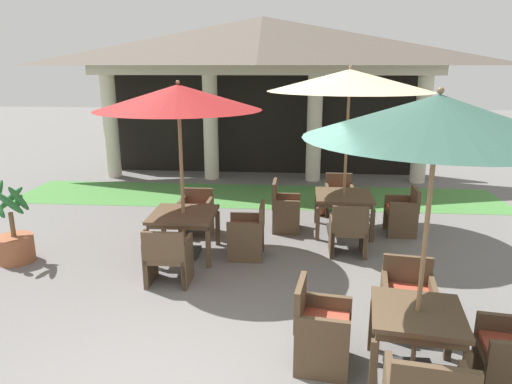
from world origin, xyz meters
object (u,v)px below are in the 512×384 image
patio_chair_near_foreground_north (197,212)px  patio_table_mid_right (344,199)px  patio_chair_near_foreground_south (168,257)px  patio_chair_mid_left_west (320,328)px  patio_umbrella_near_foreground (178,99)px  patio_table_near_foreground (184,218)px  patio_chair_near_foreground_east (248,232)px  patio_chair_mid_left_north (407,298)px  patio_umbrella_mid_right (350,82)px  patio_table_mid_left (417,321)px  patio_chair_mid_right_east (403,212)px  potted_palm_left_edge (14,239)px  patio_umbrella_mid_left (438,119)px  patio_chair_mid_right_west (284,208)px  patio_chair_mid_right_north (339,196)px  patio_chair_mid_right_south (348,231)px  terracotta_urn (321,207)px

patio_chair_near_foreground_north → patio_table_mid_right: (2.66, 0.27, 0.24)m
patio_chair_near_foreground_south → patio_chair_mid_left_west: 2.62m
patio_chair_near_foreground_north → patio_chair_near_foreground_south: (0.02, -2.06, 0.01)m
patio_umbrella_near_foreground → patio_chair_mid_left_west: 3.96m
patio_table_near_foreground → patio_chair_mid_left_west: 3.38m
patio_chair_near_foreground_east → patio_chair_mid_left_north: 2.81m
patio_chair_near_foreground_north → patio_umbrella_mid_right: 3.53m
patio_chair_near_foreground_south → patio_table_mid_right: bearing=40.8°
patio_chair_near_foreground_east → patio_table_mid_left: bearing=-147.0°
patio_chair_mid_left_north → patio_chair_mid_right_east: size_ratio=0.94×
patio_chair_near_foreground_east → potted_palm_left_edge: bearing=97.1°
patio_umbrella_near_foreground → patio_chair_near_foreground_south: size_ratio=3.29×
patio_umbrella_mid_left → patio_chair_mid_right_west: 4.85m
patio_umbrella_near_foreground → patio_table_mid_left: bearing=-44.1°
patio_chair_near_foreground_north → patio_chair_mid_right_north: patio_chair_mid_right_north is taller
potted_palm_left_edge → patio_table_mid_right: bearing=18.7°
patio_chair_mid_right_east → patio_chair_mid_right_south: 1.51m
patio_chair_mid_left_north → patio_chair_mid_right_south: size_ratio=0.93×
potted_palm_left_edge → patio_chair_mid_right_east: bearing=15.6°
patio_umbrella_mid_right → patio_chair_mid_right_east: (1.06, -0.02, -2.29)m
patio_table_mid_right → potted_palm_left_edge: 5.51m
patio_table_mid_left → patio_chair_mid_right_east: patio_chair_mid_right_east is taller
patio_chair_mid_left_west → patio_umbrella_mid_right: 4.64m
patio_table_mid_right → patio_table_near_foreground: bearing=-153.9°
patio_table_near_foreground → patio_chair_mid_left_north: bearing=-32.4°
patio_umbrella_near_foreground → patio_chair_mid_left_west: bearing=-53.2°
patio_table_near_foreground → patio_chair_mid_left_west: patio_chair_mid_left_west is taller
patio_table_mid_right → patio_chair_mid_right_east: bearing=-1.2°
patio_chair_mid_right_west → patio_chair_mid_left_north: bearing=25.7°
patio_chair_near_foreground_south → potted_palm_left_edge: potted_palm_left_edge is taller
patio_chair_mid_right_north → patio_chair_near_foreground_south: bearing=53.1°
patio_chair_near_foreground_east → patio_table_mid_right: (1.61, 1.28, 0.21)m
patio_chair_mid_right_east → patio_chair_near_foreground_north: bearing=95.0°
patio_chair_mid_left_west → patio_chair_mid_right_east: (1.68, 3.97, -0.00)m
patio_chair_near_foreground_south → potted_palm_left_edge: size_ratio=0.65×
patio_chair_mid_left_north → patio_table_mid_right: (-0.41, 3.23, 0.23)m
patio_umbrella_mid_left → patio_chair_mid_left_west: size_ratio=3.10×
patio_umbrella_mid_left → patio_chair_mid_right_south: (-0.30, 3.06, -2.12)m
patio_chair_near_foreground_north → patio_chair_near_foreground_south: patio_chair_near_foreground_south is taller
patio_chair_near_foreground_south → patio_umbrella_mid_right: size_ratio=0.28×
patio_umbrella_mid_left → patio_chair_mid_right_south: 3.74m
patio_table_mid_right → patio_chair_mid_right_west: bearing=178.8°
patio_chair_near_foreground_north → patio_chair_mid_right_south: bearing=162.5°
patio_chair_near_foreground_south → patio_chair_mid_right_south: (2.61, 1.26, 0.00)m
patio_chair_near_foreground_south → patio_chair_mid_right_east: size_ratio=0.97×
patio_chair_near_foreground_east → patio_umbrella_near_foreground: bearing=90.0°
patio_chair_near_foreground_north → terracotta_urn: 2.63m
patio_table_near_foreground → patio_umbrella_near_foreground: 1.87m
patio_chair_mid_right_west → potted_palm_left_edge: 4.52m
terracotta_urn → patio_chair_near_foreground_east: bearing=-119.7°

